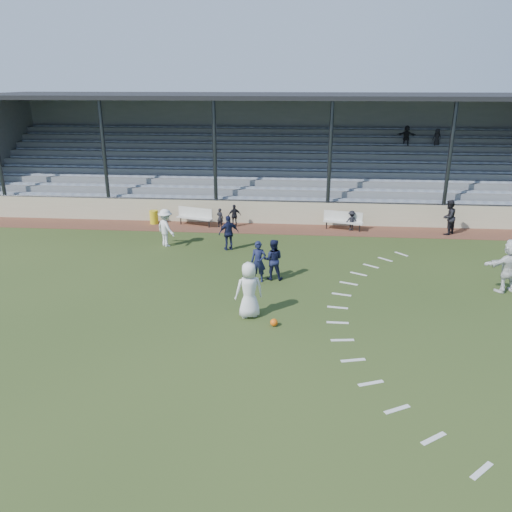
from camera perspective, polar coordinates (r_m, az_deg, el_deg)
The scene contains 19 objects.
ground at distance 16.32m, azimuth -0.80°, elevation -7.23°, with size 90.00×90.00×0.00m, color #2D3D19.
cinder_track at distance 26.10m, azimuth 1.58°, elevation 3.14°, with size 34.00×2.00×0.02m, color brown.
retaining_wall at distance 26.95m, azimuth 1.74°, elevation 4.97°, with size 34.00×0.18×1.20m, color #BFB593.
bench_left at distance 26.72m, azimuth -6.99°, elevation 4.67°, with size 2.03×1.03×0.95m.
bench_right at distance 26.13m, azimuth 9.92°, elevation 4.19°, with size 2.04×0.93×0.95m.
trash_bin at distance 27.46m, azimuth -11.58°, elevation 4.38°, with size 0.45×0.45×0.72m, color gold.
football at distance 15.85m, azimuth 2.06°, elevation -7.60°, with size 0.24×0.24×0.24m, color #E65B0D.
player_white_lead at distance 16.12m, azimuth -0.81°, elevation -3.91°, with size 0.92×0.60×1.87m, color silver.
player_navy_lead at distance 18.99m, azimuth 0.28°, elevation -0.65°, with size 0.58×0.38×1.60m, color #141939.
player_navy_mid at distance 19.21m, azimuth 1.95°, elevation -0.41°, with size 0.78×0.61×1.61m, color #141939.
player_white_wing at distance 23.49m, azimuth -10.26°, elevation 3.19°, with size 1.14×0.65×1.76m, color silver.
player_navy_wing at distance 22.63m, azimuth -3.13°, elevation 2.65°, with size 0.94×0.39×1.60m, color #141939.
player_white_back at distance 20.21m, azimuth 26.98°, elevation -0.99°, with size 1.86×0.59×2.00m, color silver.
official at distance 26.68m, azimuth 21.14°, elevation 4.16°, with size 0.85×0.66×1.75m, color black.
sub_left_near at distance 26.24m, azimuth -4.13°, elevation 4.38°, with size 0.37×0.25×1.03m, color black.
sub_left_far at distance 26.32m, azimuth -2.47°, elevation 4.63°, with size 0.69×0.29×1.19m, color black.
sub_right at distance 26.07m, azimuth 10.85°, elevation 3.99°, with size 0.67×0.39×1.04m, color black.
grandstand at distance 31.23m, azimuth 2.32°, elevation 9.97°, with size 34.60×9.00×6.61m.
penalty_arc at distance 16.45m, azimuth 13.76°, elevation -7.58°, with size 3.89×14.63×0.01m.
Camera 1 is at (1.53, -14.51, 7.32)m, focal length 35.00 mm.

